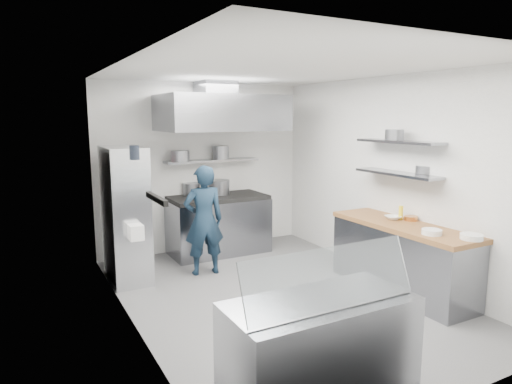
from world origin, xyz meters
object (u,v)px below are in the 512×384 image
gas_range (219,226)px  display_case (319,352)px  wire_rack (126,214)px  chef (204,220)px

gas_range → display_case: gas_range is taller
wire_rack → display_case: 3.62m
gas_range → wire_rack: wire_rack is taller
chef → display_case: bearing=91.5°
chef → wire_rack: wire_rack is taller
gas_range → chef: size_ratio=1.02×
chef → display_case: chef is taller
chef → display_case: (-0.33, -3.24, -0.36)m
chef → wire_rack: 1.08m
gas_range → display_case: 4.20m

